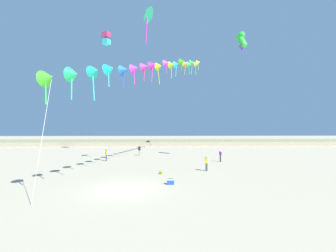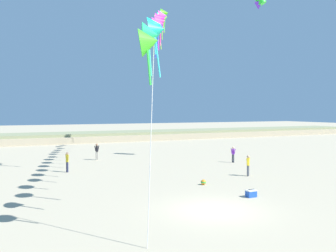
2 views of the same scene
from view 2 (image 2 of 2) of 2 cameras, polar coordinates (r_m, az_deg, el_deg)
ground_plane at (r=18.50m, az=7.38°, el=-13.25°), size 240.00×240.00×0.00m
dune_ridge at (r=60.01m, az=-16.02°, el=-1.77°), size 120.00×9.20×1.43m
person_near_left at (r=28.05m, az=12.72°, el=-5.97°), size 0.53×0.34×1.60m
person_near_right at (r=36.96m, az=-11.35°, el=-3.87°), size 0.58×0.29×1.68m
person_mid_center at (r=30.19m, az=-15.87°, el=-5.35°), size 0.23×0.58×1.66m
person_far_left at (r=35.06m, az=10.40°, el=-4.32°), size 0.29×0.53×1.56m
kite_banner_string at (r=31.82m, az=-1.10°, el=16.68°), size 16.08×32.60×18.54m
beach_cooler at (r=21.50m, az=13.18°, el=-10.48°), size 0.58×0.41×0.46m
beach_ball at (r=24.43m, az=5.71°, el=-8.95°), size 0.36×0.36×0.36m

